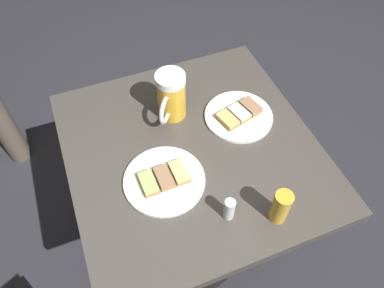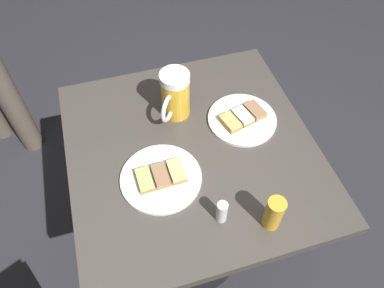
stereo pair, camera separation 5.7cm
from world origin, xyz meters
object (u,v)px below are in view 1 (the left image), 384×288
Objects in this scene: plate_far at (164,179)px; beer_mug at (171,96)px; plate_near at (239,115)px; beer_glass_small at (281,207)px; salt_shaker at (229,209)px.

beer_mug is at bearing -24.40° from plate_far.
plate_far is at bearing 155.60° from beer_mug.
plate_near and plate_far have the same top height.
plate_near is 1.35× the size of beer_mug.
beer_glass_small is at bearing -162.94° from beer_mug.
beer_mug is at bearing 64.77° from plate_near.
plate_far is 0.27m from beer_mug.
plate_near is 2.04× the size of beer_glass_small.
salt_shaker is at bearing -143.07° from plate_far.
salt_shaker reaches higher than plate_near.
plate_near is at bearing -115.23° from beer_mug.
salt_shaker is at bearing 67.62° from beer_glass_small.
plate_far is 0.21m from salt_shaker.
beer_glass_small is (-0.44, -0.14, -0.03)m from beer_mug.
plate_near is 0.23m from beer_mug.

